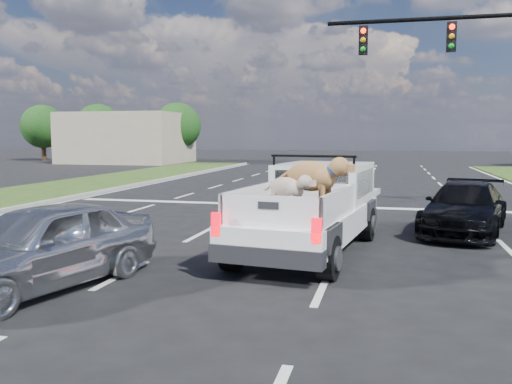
# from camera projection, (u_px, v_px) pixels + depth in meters

# --- Properties ---
(ground) EXTENTS (160.00, 160.00, 0.00)m
(ground) POSITION_uv_depth(u_px,v_px,m) (217.00, 282.00, 9.03)
(ground) COLOR black
(ground) RESTS_ON ground
(road_markings) EXTENTS (17.75, 60.00, 0.01)m
(road_markings) POSITION_uv_depth(u_px,v_px,m) (288.00, 221.00, 15.37)
(road_markings) COLOR silver
(road_markings) RESTS_ON ground
(curb_left) EXTENTS (0.15, 60.00, 0.14)m
(curb_left) POSITION_uv_depth(u_px,v_px,m) (1.00, 211.00, 16.96)
(curb_left) COLOR #99958C
(curb_left) RESTS_ON ground
(building_left) EXTENTS (10.00, 8.00, 4.40)m
(building_left) POSITION_uv_depth(u_px,v_px,m) (128.00, 138.00, 48.32)
(building_left) COLOR tan
(building_left) RESTS_ON ground
(tree_far_a) EXTENTS (4.20, 4.20, 5.40)m
(tree_far_a) POSITION_uv_depth(u_px,v_px,m) (43.00, 127.00, 52.51)
(tree_far_a) COLOR #332114
(tree_far_a) RESTS_ON ground
(tree_far_b) EXTENTS (4.20, 4.20, 5.40)m
(tree_far_b) POSITION_uv_depth(u_px,v_px,m) (98.00, 126.00, 51.08)
(tree_far_b) COLOR #332114
(tree_far_b) RESTS_ON ground
(tree_far_c) EXTENTS (4.20, 4.20, 5.40)m
(tree_far_c) POSITION_uv_depth(u_px,v_px,m) (178.00, 126.00, 49.19)
(tree_far_c) COLOR #332114
(tree_far_c) RESTS_ON ground
(pickup_truck) EXTENTS (2.61, 5.60, 2.02)m
(pickup_truck) POSITION_uv_depth(u_px,v_px,m) (312.00, 206.00, 11.29)
(pickup_truck) COLOR black
(pickup_truck) RESTS_ON ground
(silver_sedan) EXTENTS (2.62, 4.35, 1.39)m
(silver_sedan) POSITION_uv_depth(u_px,v_px,m) (42.00, 245.00, 8.57)
(silver_sedan) COLOR #AEB0B5
(silver_sedan) RESTS_ON ground
(black_coupe) EXTENTS (2.78, 4.63, 1.26)m
(black_coupe) POSITION_uv_depth(u_px,v_px,m) (465.00, 208.00, 13.48)
(black_coupe) COLOR black
(black_coupe) RESTS_ON ground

